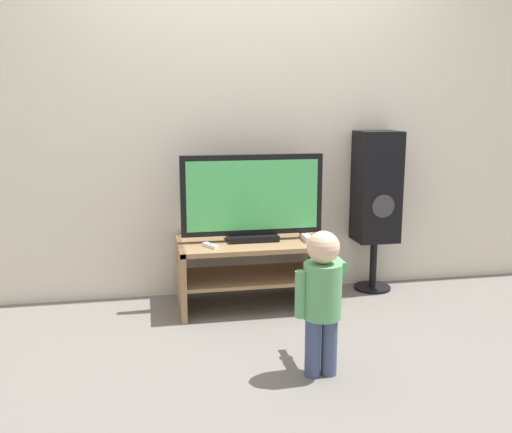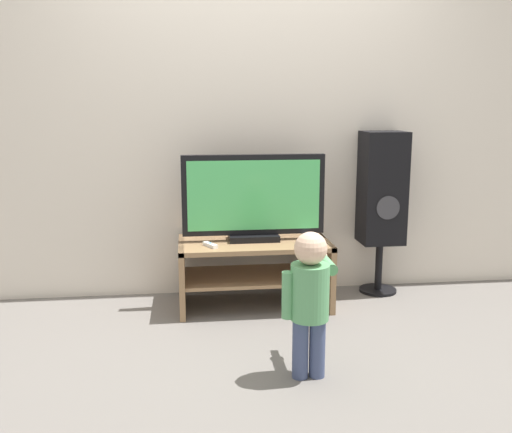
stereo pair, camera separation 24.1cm
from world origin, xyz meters
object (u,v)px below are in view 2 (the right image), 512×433
(game_console, at_px, (307,238))
(speaker_tower, at_px, (382,192))
(television, at_px, (254,199))
(remote_primary, at_px, (210,245))
(child, at_px, (310,292))

(game_console, relative_size, speaker_tower, 0.16)
(television, height_order, speaker_tower, speaker_tower)
(remote_primary, bearing_deg, speaker_tower, 13.13)
(television, xyz_separation_m, child, (0.14, -1.06, -0.28))
(remote_primary, distance_m, speaker_tower, 1.27)
(remote_primary, distance_m, child, 1.02)
(game_console, height_order, remote_primary, game_console)
(child, bearing_deg, game_console, 78.52)
(child, bearing_deg, speaker_tower, 57.38)
(speaker_tower, bearing_deg, child, -122.62)
(remote_primary, xyz_separation_m, speaker_tower, (1.20, 0.28, 0.27))
(television, relative_size, speaker_tower, 0.82)
(child, bearing_deg, remote_primary, 115.42)
(remote_primary, bearing_deg, television, 26.24)
(game_console, bearing_deg, television, 168.73)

